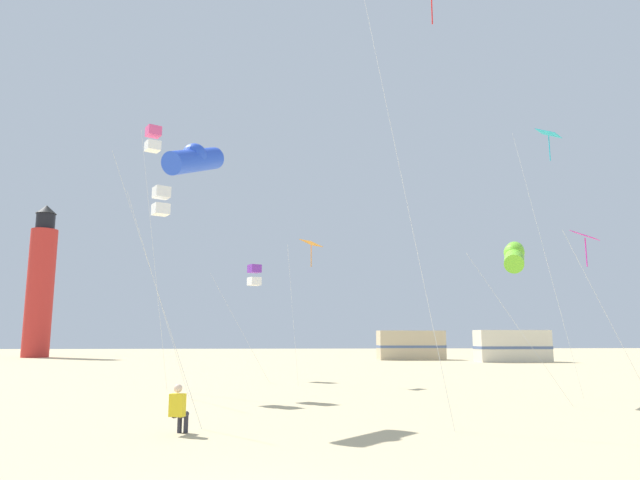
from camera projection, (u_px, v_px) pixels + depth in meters
kite_flyer_standing at (179, 408)px, 13.46m from camera, size 0.43×0.55×1.16m
kite_tube_lime at (514, 256)px, 21.62m from camera, size 2.94×3.39×5.96m
kite_box_rainbow at (153, 139)px, 26.14m from camera, size 1.57×1.57×11.71m
kite_box_white at (161, 201)px, 23.13m from camera, size 2.50×1.97×8.21m
kite_diamond_scarlet at (429, 7)px, 17.76m from camera, size 2.71×2.71×13.20m
kite_diamond_cyan at (548, 144)px, 24.18m from camera, size 2.14×2.14×10.95m
kite_box_violet at (254, 275)px, 31.67m from camera, size 3.27×2.73×6.17m
kite_tube_blue at (194, 159)px, 17.54m from camera, size 3.10×3.52×8.30m
kite_diamond_orange at (310, 248)px, 28.79m from camera, size 1.80×1.84×7.08m
kite_diamond_magenta at (586, 241)px, 21.81m from camera, size 2.58×2.07×6.26m
lighthouse_distant at (40, 285)px, 63.06m from camera, size 2.80×2.80×16.80m
rv_van_tan at (411, 345)px, 55.99m from camera, size 6.47×2.43×2.80m
rv_van_cream at (512, 346)px, 51.26m from camera, size 6.46×2.39×2.80m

